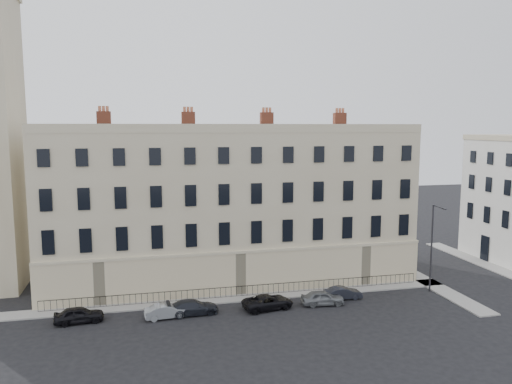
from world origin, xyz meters
TOP-DOWN VIEW (x-y plane):
  - ground at (0.00, 0.00)m, footprint 160.00×160.00m
  - terrace at (-5.97, 11.97)m, footprint 36.22×12.22m
  - pavement_terrace at (-10.00, 5.00)m, footprint 48.00×2.00m
  - pavement_east_return at (13.00, 8.00)m, footprint 2.00×24.00m
  - pavement_adjacent at (23.00, 10.00)m, footprint 2.00×20.00m
  - railings at (-6.00, 5.40)m, footprint 35.00×0.04m
  - car_a at (-19.89, 2.45)m, footprint 3.97×1.92m
  - car_b at (-13.02, 1.81)m, footprint 3.69×1.59m
  - car_c at (-10.85, 2.15)m, footprint 4.38×2.01m
  - car_d at (-4.42, 1.94)m, footprint 4.71×2.76m
  - car_e at (0.49, 1.77)m, footprint 3.92×1.86m
  - car_f at (2.83, 2.76)m, footprint 3.46×1.30m
  - streetlamp at (11.74, 2.78)m, footprint 0.37×1.80m

SIDE VIEW (x-z plane):
  - ground at x=0.00m, z-range 0.00..0.00m
  - pavement_terrace at x=-10.00m, z-range 0.00..0.12m
  - pavement_east_return at x=13.00m, z-range 0.00..0.12m
  - pavement_adjacent at x=23.00m, z-range 0.00..0.12m
  - railings at x=-6.00m, z-range 0.07..1.03m
  - car_f at x=2.83m, z-range 0.00..1.13m
  - car_b at x=-13.02m, z-range 0.00..1.18m
  - car_d at x=-4.42m, z-range 0.00..1.23m
  - car_c at x=-10.85m, z-range 0.00..1.24m
  - car_e at x=0.49m, z-range 0.00..1.29m
  - car_a at x=-19.89m, z-range 0.00..1.31m
  - streetlamp at x=11.74m, z-range 0.45..8.80m
  - terrace at x=-5.97m, z-range -1.00..16.00m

